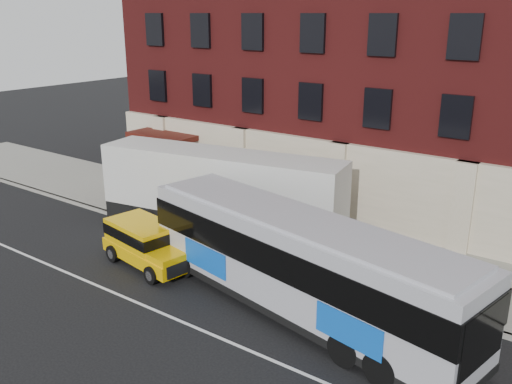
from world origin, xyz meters
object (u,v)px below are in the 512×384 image
Objects in this scene: sign_pole at (132,194)px; shipping_container at (220,194)px; yellow_suv at (146,241)px; city_bus at (299,261)px.

shipping_container reaches higher than sign_pole.
shipping_container is at bearing 86.36° from yellow_suv.
city_bus is (11.51, -2.79, 0.52)m from sign_pole.
sign_pole is 4.80m from shipping_container.
shipping_container reaches higher than yellow_suv.
sign_pole is 5.32m from yellow_suv.
sign_pole is 0.52× the size of yellow_suv.
yellow_suv is at bearing -36.09° from sign_pole.
shipping_container reaches higher than city_bus.
city_bus reaches higher than sign_pole.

